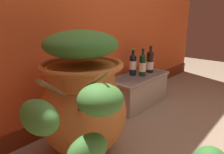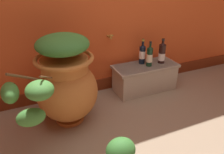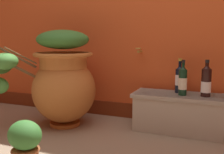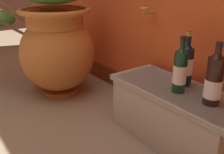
# 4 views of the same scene
# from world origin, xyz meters

# --- Properties ---
(ground_plane) EXTENTS (7.00, 7.00, 0.00)m
(ground_plane) POSITION_xyz_m (0.00, 0.00, 0.00)
(ground_plane) COLOR gray
(terracotta_urn) EXTENTS (0.83, 0.82, 0.88)m
(terracotta_urn) POSITION_xyz_m (-0.58, 0.64, 0.43)
(terracotta_urn) COLOR #C17033
(terracotta_urn) RESTS_ON ground_plane
(stone_ledge) EXTENTS (0.79, 0.34, 0.33)m
(stone_ledge) POSITION_xyz_m (0.44, 0.89, 0.18)
(stone_ledge) COLOR beige
(stone_ledge) RESTS_ON ground_plane
(wine_bottle_left) EXTENTS (0.08, 0.08, 0.31)m
(wine_bottle_left) POSITION_xyz_m (0.66, 0.88, 0.46)
(wine_bottle_left) COLOR black
(wine_bottle_left) RESTS_ON stone_ledge
(wine_bottle_middle) EXTENTS (0.07, 0.07, 0.30)m
(wine_bottle_middle) POSITION_xyz_m (0.47, 0.86, 0.45)
(wine_bottle_middle) COLOR black
(wine_bottle_middle) RESTS_ON stone_ledge
(wine_bottle_right) EXTENTS (0.08, 0.08, 0.31)m
(wine_bottle_right) POSITION_xyz_m (0.43, 0.96, 0.46)
(wine_bottle_right) COLOR black
(wine_bottle_right) RESTS_ON stone_ledge
(potted_shrub) EXTENTS (0.22, 0.19, 0.29)m
(potted_shrub) POSITION_xyz_m (-0.37, -0.12, 0.16)
(potted_shrub) COLOR #B26638
(potted_shrub) RESTS_ON ground_plane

